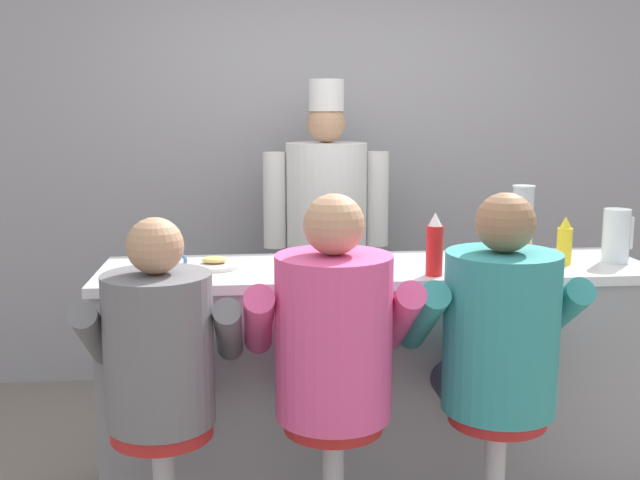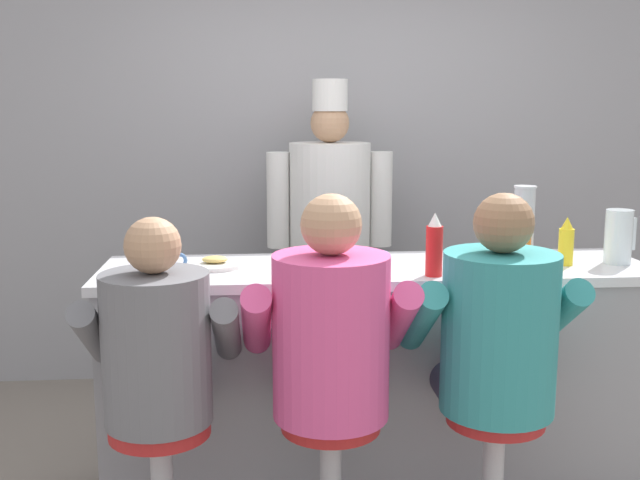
{
  "view_description": "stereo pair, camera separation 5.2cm",
  "coord_description": "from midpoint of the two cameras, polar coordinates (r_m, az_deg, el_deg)",
  "views": [
    {
      "loc": [
        -0.56,
        -2.79,
        1.7
      ],
      "look_at": [
        -0.25,
        0.28,
        1.15
      ],
      "focal_mm": 42.0,
      "sensor_mm": 36.0,
      "label": 1
    },
    {
      "loc": [
        -0.5,
        -2.8,
        1.7
      ],
      "look_at": [
        -0.25,
        0.28,
        1.15
      ],
      "focal_mm": 42.0,
      "sensor_mm": 36.0,
      "label": 2
    }
  ],
  "objects": [
    {
      "name": "diner_seated_pink",
      "position": [
        2.7,
        0.39,
        -8.08
      ],
      "size": [
        0.63,
        0.62,
        1.41
      ],
      "color": "#B2B5BA",
      "rests_on": "ground_plane"
    },
    {
      "name": "cereal_bowl",
      "position": [
        3.25,
        3.47,
        -1.36
      ],
      "size": [
        0.15,
        0.15,
        0.05
      ],
      "color": "#4C7FB7",
      "rests_on": "diner_counter"
    },
    {
      "name": "hot_sauce_bottle_orange",
      "position": [
        3.22,
        14.96,
        -0.91
      ],
      "size": [
        0.03,
        0.03,
        0.15
      ],
      "color": "orange",
      "rests_on": "diner_counter"
    },
    {
      "name": "breakfast_plate",
      "position": [
        3.2,
        -8.49,
        -1.83
      ],
      "size": [
        0.24,
        0.24,
        0.05
      ],
      "color": "white",
      "rests_on": "diner_counter"
    },
    {
      "name": "coffee_mug_blue",
      "position": [
        3.12,
        -12.05,
        -1.66
      ],
      "size": [
        0.13,
        0.08,
        0.09
      ],
      "color": "#4C7AB2",
      "rests_on": "diner_counter"
    },
    {
      "name": "wall_back",
      "position": [
        4.69,
        0.79,
        5.82
      ],
      "size": [
        10.0,
        0.06,
        2.7
      ],
      "color": "#99999E",
      "rests_on": "ground_plane"
    },
    {
      "name": "diner_counter",
      "position": [
        3.36,
        3.79,
        -10.54
      ],
      "size": [
        2.34,
        0.61,
        1.03
      ],
      "color": "gray",
      "rests_on": "ground_plane"
    },
    {
      "name": "ketchup_bottle_red",
      "position": [
        3.02,
        8.24,
        -0.47
      ],
      "size": [
        0.07,
        0.07,
        0.26
      ],
      "color": "red",
      "rests_on": "diner_counter"
    },
    {
      "name": "coffee_mug_tan",
      "position": [
        3.0,
        -1.85,
        -1.99
      ],
      "size": [
        0.14,
        0.09,
        0.08
      ],
      "color": "beige",
      "rests_on": "diner_counter"
    },
    {
      "name": "mustard_bottle_yellow",
      "position": [
        3.37,
        17.72,
        -0.15
      ],
      "size": [
        0.06,
        0.06,
        0.21
      ],
      "color": "yellow",
      "rests_on": "diner_counter"
    },
    {
      "name": "cook_in_whites_near",
      "position": [
        4.33,
        0.13,
        1.05
      ],
      "size": [
        0.72,
        0.46,
        1.85
      ],
      "color": "#232328",
      "rests_on": "ground_plane"
    },
    {
      "name": "diner_seated_grey",
      "position": [
        2.72,
        -12.58,
        -9.01
      ],
      "size": [
        0.57,
        0.56,
        1.33
      ],
      "color": "#B2B5BA",
      "rests_on": "ground_plane"
    },
    {
      "name": "water_pitcher_clear",
      "position": [
        3.48,
        21.24,
        0.3
      ],
      "size": [
        0.13,
        0.12,
        0.23
      ],
      "color": "silver",
      "rests_on": "diner_counter"
    },
    {
      "name": "diner_seated_teal",
      "position": [
        2.83,
        12.81,
        -7.53
      ],
      "size": [
        0.63,
        0.62,
        1.41
      ],
      "color": "#B2B5BA",
      "rests_on": "ground_plane"
    },
    {
      "name": "cup_stack_steel",
      "position": [
        3.32,
        14.73,
        1.14
      ],
      "size": [
        0.1,
        0.1,
        0.34
      ],
      "color": "#B7BABF",
      "rests_on": "diner_counter"
    }
  ]
}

